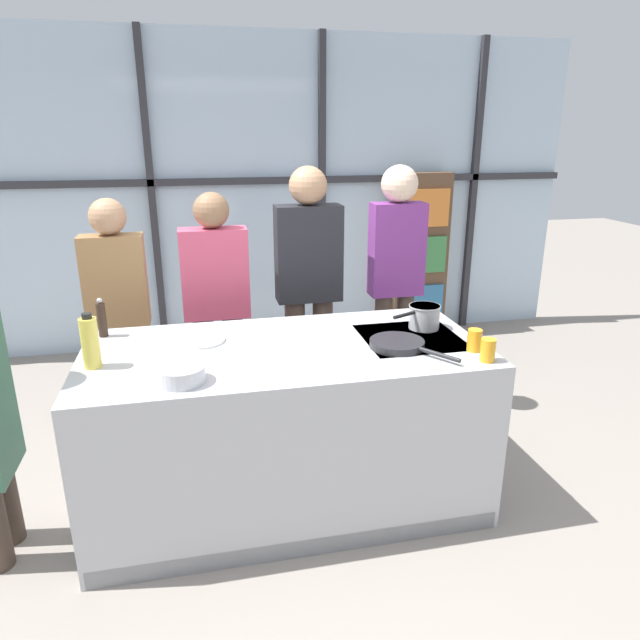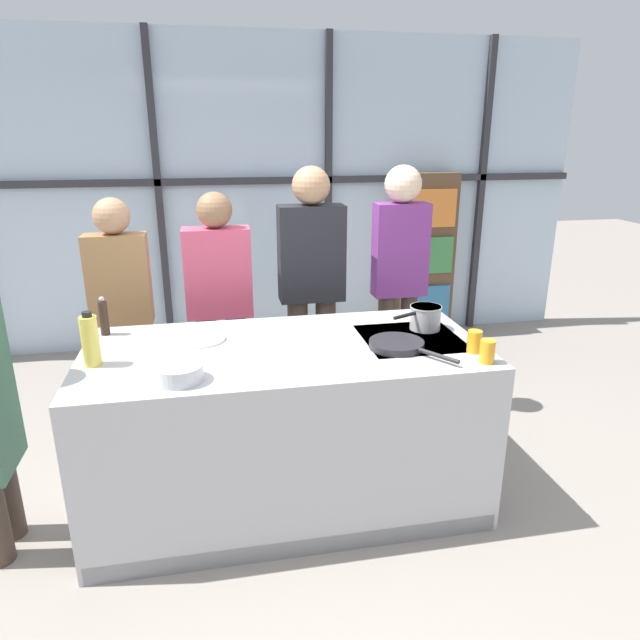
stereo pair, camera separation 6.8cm
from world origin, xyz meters
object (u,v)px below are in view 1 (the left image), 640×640
Objects in this scene: spectator_center_left at (217,300)px; spectator_far_right at (396,271)px; mixing_bowl at (181,374)px; white_plate at (201,340)px; pepper_grinder at (102,319)px; spectator_center_right at (309,281)px; frying_pan at (398,344)px; juice_glass_far at (474,340)px; spectator_far_left at (118,305)px; oil_bottle at (90,342)px; saucepan at (424,316)px; juice_glass_near at (488,350)px.

spectator_far_right is (1.24, 0.00, 0.13)m from spectator_center_left.
spectator_far_right is 8.08× the size of mixing_bowl.
pepper_grinder is at bearing 159.18° from white_plate.
mixing_bowl reaches higher than white_plate.
spectator_far_right is (0.62, 0.00, 0.03)m from spectator_center_right.
juice_glass_far reaches higher than frying_pan.
mixing_bowl is (-1.09, -0.20, 0.02)m from frying_pan.
spectator_far_right reaches higher than mixing_bowl.
frying_pan is (1.50, -1.06, 0.01)m from spectator_far_left.
oil_bottle is at bearing 89.82° from spectator_far_left.
pepper_grinder is (-0.01, 0.44, -0.03)m from oil_bottle.
spectator_center_left reaches higher than spectator_far_left.
mixing_bowl reaches higher than frying_pan.
pepper_grinder is at bearing 171.96° from saucepan.
juice_glass_near is (0.00, -1.32, -0.08)m from spectator_far_right.
juice_glass_far is (1.86, -0.19, -0.07)m from oil_bottle.
oil_bottle reaches higher than saucepan.
saucepan is at bearing 102.69° from juice_glass_near.
saucepan is 1.42× the size of mixing_bowl.
spectator_center_left is at bearing 81.35° from white_plate.
frying_pan is 1.04m from white_plate.
spectator_far_left reaches higher than juice_glass_far.
white_plate is at bearing 45.66° from spectator_center_right.
white_plate is at bearing 79.08° from mixing_bowl.
juice_glass_near is at bearing -10.10° from oil_bottle.
spectator_far_right is 2.11m from oil_bottle.
frying_pan is 0.38m from juice_glass_far.
frying_pan is at bearing -2.51° from oil_bottle.
spectator_center_left is 3.56× the size of frying_pan.
frying_pan is at bearing -133.59° from saucepan.
mixing_bowl is at bearing -161.29° from saucepan.
juice_glass_near is at bearing -36.41° from frying_pan.
spectator_far_left is 5.15× the size of saucepan.
spectator_far_right is at bearing 28.04° from oil_bottle.
juice_glass_near is (0.62, -1.32, -0.05)m from spectator_center_right.
juice_glass_near is 1.00× the size of juice_glass_far.
oil_bottle is at bearing 177.49° from frying_pan.
spectator_far_left is at bearing 0.00° from spectator_center_left.
saucepan is at bearing 155.31° from spectator_far_left.
spectator_far_left is at bearing 144.82° from frying_pan.
frying_pan is at bearing 71.30° from spectator_far_right.
spectator_far_right is 8.12× the size of pepper_grinder.
oil_bottle is (-1.50, 0.07, 0.11)m from frying_pan.
juice_glass_far is (1.45, 0.07, 0.02)m from mixing_bowl.
juice_glass_far reaches higher than white_plate.
mixing_bowl is (0.41, -1.25, 0.03)m from spectator_far_left.
oil_bottle is at bearing 38.60° from spectator_center_right.
oil_bottle is at bearing 174.12° from juice_glass_far.
mixing_bowl is 1.00× the size of pepper_grinder.
juice_glass_near is (1.24, -1.32, 0.05)m from spectator_center_left.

